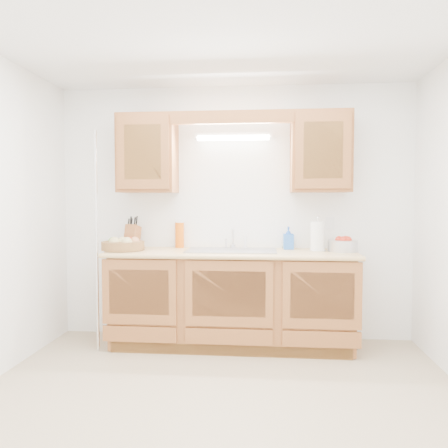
# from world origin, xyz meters

# --- Properties ---
(room) EXTENTS (3.52, 3.50, 2.50)m
(room) POSITION_xyz_m (0.00, 0.00, 1.25)
(room) COLOR tan
(room) RESTS_ON ground
(base_cabinets) EXTENTS (2.20, 0.60, 0.86)m
(base_cabinets) POSITION_xyz_m (0.00, 1.20, 0.44)
(base_cabinets) COLOR #A15D2F
(base_cabinets) RESTS_ON ground
(countertop) EXTENTS (2.30, 0.63, 0.04)m
(countertop) POSITION_xyz_m (0.00, 1.19, 0.88)
(countertop) COLOR #EABF7B
(countertop) RESTS_ON base_cabinets
(upper_cabinet_left) EXTENTS (0.55, 0.33, 0.75)m
(upper_cabinet_left) POSITION_xyz_m (-0.83, 1.33, 1.83)
(upper_cabinet_left) COLOR #A15D2F
(upper_cabinet_left) RESTS_ON room
(upper_cabinet_right) EXTENTS (0.55, 0.33, 0.75)m
(upper_cabinet_right) POSITION_xyz_m (0.83, 1.33, 1.83)
(upper_cabinet_right) COLOR #A15D2F
(upper_cabinet_right) RESTS_ON room
(valance) EXTENTS (2.20, 0.05, 0.12)m
(valance) POSITION_xyz_m (0.00, 1.19, 2.14)
(valance) COLOR #A15D2F
(valance) RESTS_ON room
(fluorescent_fixture) EXTENTS (0.76, 0.08, 0.08)m
(fluorescent_fixture) POSITION_xyz_m (0.00, 1.42, 2.00)
(fluorescent_fixture) COLOR white
(fluorescent_fixture) RESTS_ON room
(sink) EXTENTS (0.84, 0.46, 0.36)m
(sink) POSITION_xyz_m (0.00, 1.21, 0.83)
(sink) COLOR #9E9EA3
(sink) RESTS_ON countertop
(wire_shelf_pole) EXTENTS (0.03, 0.03, 2.00)m
(wire_shelf_pole) POSITION_xyz_m (-1.20, 0.94, 1.00)
(wire_shelf_pole) COLOR silver
(wire_shelf_pole) RESTS_ON ground
(outlet_plate) EXTENTS (0.08, 0.01, 0.12)m
(outlet_plate) POSITION_xyz_m (0.95, 1.49, 1.15)
(outlet_plate) COLOR white
(outlet_plate) RESTS_ON room
(fruit_basket) EXTENTS (0.52, 0.52, 0.13)m
(fruit_basket) POSITION_xyz_m (-1.03, 1.16, 0.96)
(fruit_basket) COLOR olive
(fruit_basket) RESTS_ON countertop
(knife_block) EXTENTS (0.15, 0.21, 0.33)m
(knife_block) POSITION_xyz_m (-1.00, 1.35, 1.02)
(knife_block) COLOR #A15D2F
(knife_block) RESTS_ON countertop
(orange_canister) EXTENTS (0.11, 0.11, 0.26)m
(orange_canister) POSITION_xyz_m (-0.54, 1.44, 1.03)
(orange_canister) COLOR orange
(orange_canister) RESTS_ON countertop
(soap_bottle) EXTENTS (0.10, 0.10, 0.22)m
(soap_bottle) POSITION_xyz_m (0.54, 1.40, 1.01)
(soap_bottle) COLOR blue
(soap_bottle) RESTS_ON countertop
(sponge) EXTENTS (0.11, 0.08, 0.02)m
(sponge) POSITION_xyz_m (0.54, 1.44, 0.91)
(sponge) COLOR #CC333F
(sponge) RESTS_ON countertop
(paper_towel) EXTENTS (0.16, 0.16, 0.33)m
(paper_towel) POSITION_xyz_m (0.80, 1.25, 1.04)
(paper_towel) COLOR silver
(paper_towel) RESTS_ON countertop
(apple_bowl) EXTENTS (0.36, 0.36, 0.14)m
(apple_bowl) POSITION_xyz_m (1.03, 1.24, 0.96)
(apple_bowl) COLOR silver
(apple_bowl) RESTS_ON countertop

